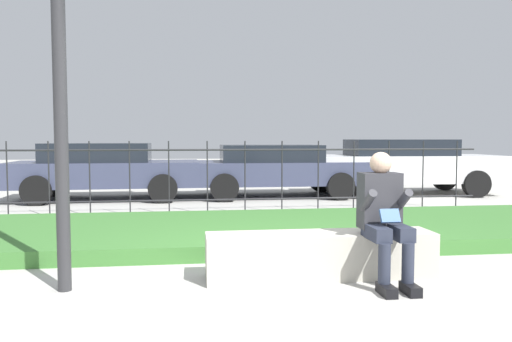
% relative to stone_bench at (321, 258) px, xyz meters
% --- Properties ---
extents(ground_plane, '(60.00, 60.00, 0.00)m').
position_rel_stone_bench_xyz_m(ground_plane, '(-0.29, 0.00, -0.20)').
color(ground_plane, '#B2AFA8').
extents(stone_bench, '(2.26, 0.46, 0.45)m').
position_rel_stone_bench_xyz_m(stone_bench, '(0.00, 0.00, 0.00)').
color(stone_bench, '#B7B2A3').
rests_on(stone_bench, ground_plane).
extents(person_seated_reader, '(0.42, 0.73, 1.25)m').
position_rel_stone_bench_xyz_m(person_seated_reader, '(0.54, -0.26, 0.48)').
color(person_seated_reader, black).
rests_on(person_seated_reader, ground_plane).
extents(grass_berm, '(10.92, 2.82, 0.18)m').
position_rel_stone_bench_xyz_m(grass_berm, '(-0.29, 2.11, -0.11)').
color(grass_berm, '#3D7533').
rests_on(grass_berm, ground_plane).
extents(iron_fence, '(8.92, 0.03, 1.34)m').
position_rel_stone_bench_xyz_m(iron_fence, '(-0.29, 4.29, 0.50)').
color(iron_fence, '#232326').
rests_on(iron_fence, ground_plane).
extents(car_parked_right, '(4.57, 2.09, 1.36)m').
position_rel_stone_bench_xyz_m(car_parked_right, '(4.00, 7.04, 0.54)').
color(car_parked_right, silver).
rests_on(car_parked_right, ground_plane).
extents(car_parked_left, '(4.18, 2.00, 1.28)m').
position_rel_stone_bench_xyz_m(car_parked_left, '(-3.21, 6.86, 0.50)').
color(car_parked_left, '#383D56').
rests_on(car_parked_left, ground_plane).
extents(car_parked_center, '(4.22, 1.98, 1.23)m').
position_rel_stone_bench_xyz_m(car_parked_center, '(0.73, 6.93, 0.48)').
color(car_parked_center, '#383D56').
rests_on(car_parked_center, ground_plane).
extents(street_lamp, '(0.28, 0.28, 4.18)m').
position_rel_stone_bench_xyz_m(street_lamp, '(-2.41, -0.12, 2.35)').
color(street_lamp, '#2D2D30').
rests_on(street_lamp, ground_plane).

